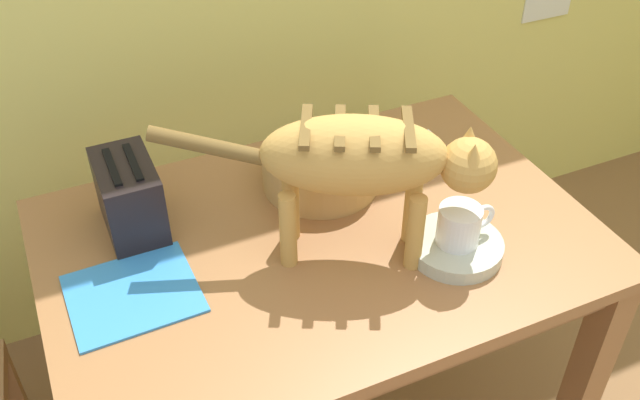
{
  "coord_description": "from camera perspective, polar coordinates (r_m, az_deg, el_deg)",
  "views": [
    {
      "loc": [
        -0.58,
        -0.15,
        1.77
      ],
      "look_at": [
        -0.09,
        0.93,
        0.82
      ],
      "focal_mm": 40.08,
      "sensor_mm": 36.0,
      "label": 1
    }
  ],
  "objects": [
    {
      "name": "dining_table",
      "position": [
        1.65,
        0.0,
        -5.25
      ],
      "size": [
        1.2,
        0.81,
        0.72
      ],
      "color": "#95623A",
      "rests_on": "ground_plane"
    },
    {
      "name": "cat",
      "position": [
        1.4,
        3.66,
        3.13
      ],
      "size": [
        0.63,
        0.35,
        0.33
      ],
      "rotation": [
        0.0,
        0.0,
        -2.03
      ],
      "color": "#C08F45",
      "rests_on": "dining_table"
    },
    {
      "name": "saucer_bowl",
      "position": [
        1.56,
        10.77,
        -3.67
      ],
      "size": [
        0.2,
        0.2,
        0.03
      ],
      "primitive_type": "cylinder",
      "color": "#B2B7A5",
      "rests_on": "dining_table"
    },
    {
      "name": "coffee_mug",
      "position": [
        1.52,
        11.13,
        -1.97
      ],
      "size": [
        0.13,
        0.09,
        0.09
      ],
      "color": "silver",
      "rests_on": "saucer_bowl"
    },
    {
      "name": "magazine",
      "position": [
        1.5,
        -14.72,
        -7.23
      ],
      "size": [
        0.26,
        0.23,
        0.01
      ],
      "primitive_type": "cube",
      "rotation": [
        0.0,
        0.0,
        0.02
      ],
      "color": "#3181D0",
      "rests_on": "dining_table"
    },
    {
      "name": "book_stack",
      "position": [
        1.79,
        7.12,
        3.45
      ],
      "size": [
        0.21,
        0.13,
        0.05
      ],
      "color": "silver",
      "rests_on": "dining_table"
    },
    {
      "name": "wicker_basket",
      "position": [
        1.7,
        0.06,
        2.71
      ],
      "size": [
        0.28,
        0.28,
        0.1
      ],
      "color": "tan",
      "rests_on": "dining_table"
    },
    {
      "name": "toaster",
      "position": [
        1.61,
        -14.98,
        0.24
      ],
      "size": [
        0.12,
        0.2,
        0.18
      ],
      "color": "black",
      "rests_on": "dining_table"
    }
  ]
}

